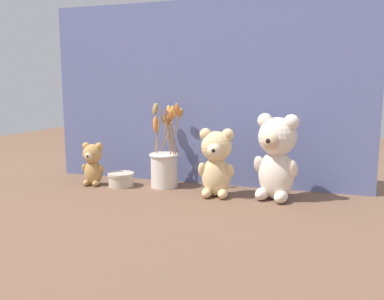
{
  "coord_description": "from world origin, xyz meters",
  "views": [
    {
      "loc": [
        0.46,
        -1.39,
        0.39
      ],
      "look_at": [
        0.0,
        0.02,
        0.16
      ],
      "focal_mm": 38.0,
      "sensor_mm": 36.0,
      "label": 1
    }
  ],
  "objects_px": {
    "flower_vase": "(165,163)",
    "decorative_tin_tall": "(121,179)",
    "teddy_bear_small": "(93,163)",
    "teddy_bear_large": "(276,155)",
    "teddy_bear_medium": "(216,161)"
  },
  "relations": [
    {
      "from": "flower_vase",
      "to": "decorative_tin_tall",
      "type": "bearing_deg",
      "value": -164.51
    },
    {
      "from": "teddy_bear_small",
      "to": "flower_vase",
      "type": "relative_size",
      "value": 0.52
    },
    {
      "from": "teddy_bear_large",
      "to": "flower_vase",
      "type": "bearing_deg",
      "value": 173.57
    },
    {
      "from": "teddy_bear_small",
      "to": "flower_vase",
      "type": "distance_m",
      "value": 0.29
    },
    {
      "from": "teddy_bear_small",
      "to": "decorative_tin_tall",
      "type": "xyz_separation_m",
      "value": [
        0.11,
        0.02,
        -0.06
      ]
    },
    {
      "from": "teddy_bear_large",
      "to": "decorative_tin_tall",
      "type": "relative_size",
      "value": 2.89
    },
    {
      "from": "teddy_bear_large",
      "to": "decorative_tin_tall",
      "type": "xyz_separation_m",
      "value": [
        -0.61,
        0.0,
        -0.13
      ]
    },
    {
      "from": "teddy_bear_large",
      "to": "teddy_bear_small",
      "type": "bearing_deg",
      "value": -178.94
    },
    {
      "from": "teddy_bear_medium",
      "to": "teddy_bear_small",
      "type": "bearing_deg",
      "value": 178.68
    },
    {
      "from": "teddy_bear_large",
      "to": "decorative_tin_tall",
      "type": "height_order",
      "value": "teddy_bear_large"
    },
    {
      "from": "teddy_bear_small",
      "to": "teddy_bear_large",
      "type": "bearing_deg",
      "value": 1.06
    },
    {
      "from": "teddy_bear_large",
      "to": "teddy_bear_medium",
      "type": "distance_m",
      "value": 0.21
    },
    {
      "from": "flower_vase",
      "to": "teddy_bear_large",
      "type": "bearing_deg",
      "value": -6.43
    },
    {
      "from": "teddy_bear_medium",
      "to": "decorative_tin_tall",
      "type": "height_order",
      "value": "teddy_bear_medium"
    },
    {
      "from": "flower_vase",
      "to": "decorative_tin_tall",
      "type": "distance_m",
      "value": 0.19
    }
  ]
}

